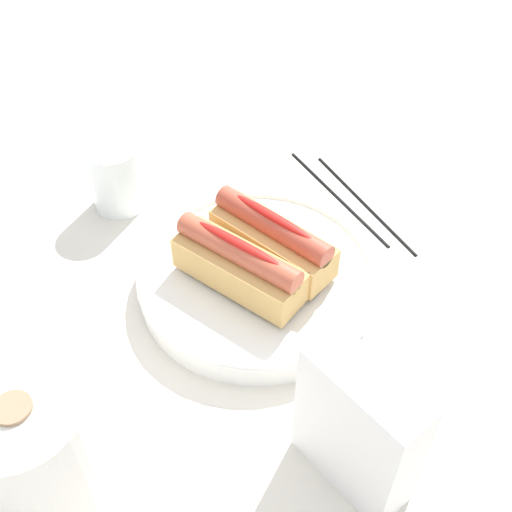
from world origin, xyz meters
name	(u,v)px	position (x,y,z in m)	size (l,w,h in m)	color
ground_plane	(267,294)	(0.00, 0.00, 0.00)	(2.40, 2.40, 0.00)	silver
serving_bowl	(256,278)	(0.01, 0.00, 0.02)	(0.27, 0.27, 0.04)	white
hotdog_front	(273,238)	(0.01, -0.02, 0.06)	(0.15, 0.05, 0.06)	tan
hotdog_back	(239,265)	(0.02, 0.03, 0.06)	(0.15, 0.06, 0.06)	tan
water_glass	(114,182)	(0.25, 0.00, 0.04)	(0.07, 0.07, 0.09)	white
paper_towel_roll	(34,450)	(0.01, 0.30, 0.07)	(0.11, 0.11, 0.13)	white
napkin_box	(358,429)	(-0.19, 0.12, 0.07)	(0.11, 0.04, 0.15)	white
chopstick_near	(337,196)	(0.03, -0.19, 0.00)	(0.01, 0.01, 0.22)	black
chopstick_far	(361,201)	(0.00, -0.20, 0.00)	(0.01, 0.01, 0.22)	black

